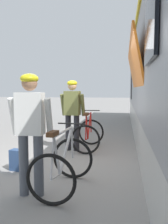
{
  "coord_description": "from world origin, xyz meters",
  "views": [
    {
      "loc": [
        1.12,
        -4.73,
        1.54
      ],
      "look_at": [
        0.25,
        0.37,
        1.05
      ],
      "focal_mm": 38.3,
      "sensor_mm": 36.0,
      "label": 1
    }
  ],
  "objects_px": {
    "bicycle_far_silver": "(63,165)",
    "backpack_on_platform": "(18,160)",
    "cyclist_near_in_olive": "(72,109)",
    "cyclist_far_in_white": "(30,124)",
    "bicycle_near_red": "(88,134)"
  },
  "relations": [
    {
      "from": "bicycle_far_silver",
      "to": "backpack_on_platform",
      "type": "relative_size",
      "value": 2.79
    },
    {
      "from": "cyclist_far_in_white",
      "to": "bicycle_far_silver",
      "type": "bearing_deg",
      "value": 30.0
    },
    {
      "from": "cyclist_far_in_white",
      "to": "bicycle_far_silver",
      "type": "height_order",
      "value": "cyclist_far_in_white"
    },
    {
      "from": "cyclist_far_in_white",
      "to": "backpack_on_platform",
      "type": "height_order",
      "value": "cyclist_far_in_white"
    },
    {
      "from": "bicycle_near_red",
      "to": "bicycle_far_silver",
      "type": "distance_m",
      "value": 2.56
    },
    {
      "from": "bicycle_near_red",
      "to": "cyclist_far_in_white",
      "type": "bearing_deg",
      "value": -98.42
    },
    {
      "from": "bicycle_near_red",
      "to": "bicycle_far_silver",
      "type": "relative_size",
      "value": 0.97
    },
    {
      "from": "backpack_on_platform",
      "to": "cyclist_far_in_white",
      "type": "bearing_deg",
      "value": -46.88
    },
    {
      "from": "bicycle_far_silver",
      "to": "backpack_on_platform",
      "type": "xyz_separation_m",
      "value": [
        -1.08,
        0.74,
        -0.2
      ]
    },
    {
      "from": "cyclist_far_in_white",
      "to": "backpack_on_platform",
      "type": "bearing_deg",
      "value": 124.51
    },
    {
      "from": "cyclist_near_in_olive",
      "to": "cyclist_far_in_white",
      "type": "xyz_separation_m",
      "value": [
        -0.03,
        -2.62,
        0.0
      ]
    },
    {
      "from": "cyclist_near_in_olive",
      "to": "bicycle_far_silver",
      "type": "distance_m",
      "value": 2.5
    },
    {
      "from": "cyclist_far_in_white",
      "to": "bicycle_near_red",
      "type": "height_order",
      "value": "cyclist_far_in_white"
    },
    {
      "from": "cyclist_near_in_olive",
      "to": "bicycle_near_red",
      "type": "bearing_deg",
      "value": 25.0
    },
    {
      "from": "cyclist_far_in_white",
      "to": "bicycle_far_silver",
      "type": "relative_size",
      "value": 1.58
    }
  ]
}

